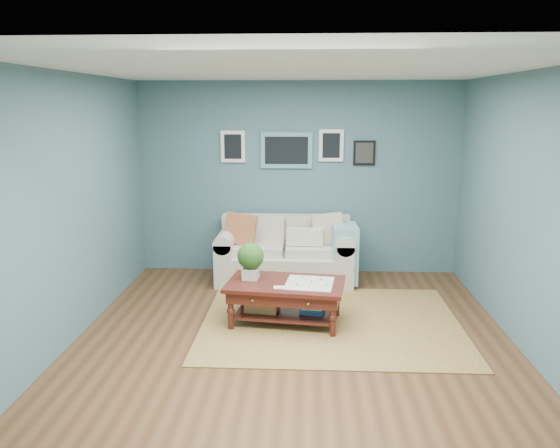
{
  "coord_description": "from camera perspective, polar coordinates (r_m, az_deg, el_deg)",
  "views": [
    {
      "loc": [
        0.13,
        -5.16,
        2.38
      ],
      "look_at": [
        -0.18,
        1.0,
        1.02
      ],
      "focal_mm": 35.0,
      "sensor_mm": 36.0,
      "label": 1
    }
  ],
  "objects": [
    {
      "name": "area_rug",
      "position": [
        6.19,
        5.33,
        -10.18
      ],
      "size": [
        2.84,
        2.27,
        0.01
      ],
      "primitive_type": "cube",
      "color": "brown",
      "rests_on": "ground"
    },
    {
      "name": "coffee_table",
      "position": [
        6.04,
        -0.05,
        -6.78
      ],
      "size": [
        1.35,
        0.89,
        0.89
      ],
      "rotation": [
        0.0,
        0.0,
        -0.12
      ],
      "color": "#381210",
      "rests_on": "ground"
    },
    {
      "name": "room_shell",
      "position": [
        5.32,
        1.45,
        1.36
      ],
      "size": [
        5.0,
        5.02,
        2.7
      ],
      "color": "brown",
      "rests_on": "ground"
    },
    {
      "name": "loveseat",
      "position": [
        7.46,
        1.16,
        -3.03
      ],
      "size": [
        1.88,
        0.85,
        0.97
      ],
      "color": "beige",
      "rests_on": "ground"
    }
  ]
}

